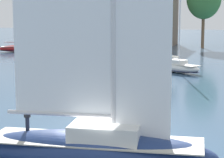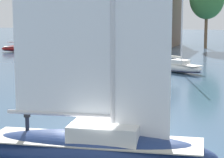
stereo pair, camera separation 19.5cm
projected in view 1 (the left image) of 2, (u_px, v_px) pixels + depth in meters
The scene contains 4 objects.
waterfront_building at pixel (111, 17), 107.88m from camera, with size 31.99×17.06×13.77m.
sailboat_main at pixel (94, 147), 21.03m from camera, with size 12.21×4.48×16.40m.
sailboat_moored_near_marina at pixel (175, 66), 57.50m from camera, with size 8.11×6.50×11.31m.
sailboat_moored_outer_mooring at pixel (19, 48), 89.01m from camera, with size 7.91×6.73×11.24m.
Camera 1 is at (6.71, -19.21, 7.60)m, focal length 70.00 mm.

